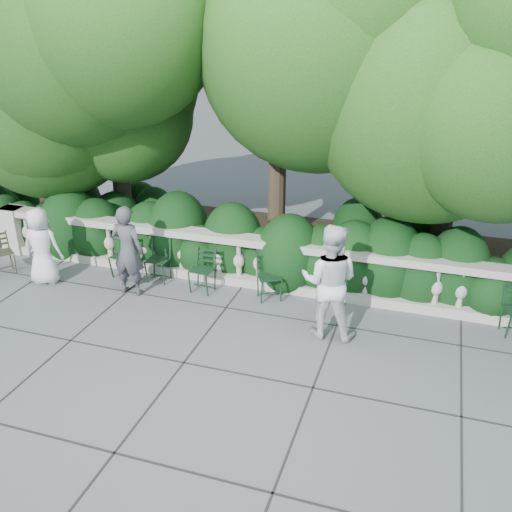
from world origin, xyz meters
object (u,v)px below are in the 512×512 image
(chair_a, at_px, (120,280))
(person_businessman, at_px, (42,246))
(person_woman_grey, at_px, (128,251))
(chair_b, at_px, (199,295))
(chair_d, at_px, (271,302))
(chair_c, at_px, (156,284))
(chair_weathered, at_px, (7,276))
(person_casual_man, at_px, (330,282))

(chair_a, xyz_separation_m, person_businessman, (-1.30, -0.53, 0.76))
(chair_a, height_order, person_businessman, person_businessman)
(person_businessman, relative_size, person_woman_grey, 0.89)
(person_woman_grey, bearing_deg, chair_b, -165.41)
(chair_d, bearing_deg, person_businessman, 157.33)
(chair_b, relative_size, chair_c, 1.00)
(chair_b, bearing_deg, person_businessman, -167.27)
(chair_a, distance_m, chair_b, 1.74)
(person_businessman, bearing_deg, chair_a, -166.10)
(chair_d, xyz_separation_m, person_businessman, (-4.40, -0.56, 0.76))
(chair_c, bearing_deg, chair_d, -1.56)
(chair_d, bearing_deg, chair_c, 149.45)
(chair_a, height_order, chair_c, same)
(chair_weathered, height_order, person_businessman, person_businessman)
(chair_b, bearing_deg, chair_d, 9.74)
(person_woman_grey, relative_size, person_casual_man, 0.89)
(chair_d, distance_m, person_businessman, 4.50)
(chair_c, distance_m, person_casual_man, 3.73)
(person_woman_grey, bearing_deg, chair_c, -119.38)
(chair_b, relative_size, chair_d, 1.00)
(chair_c, height_order, person_businessman, person_businessman)
(chair_a, xyz_separation_m, chair_weathered, (-2.24, -0.54, 0.00))
(chair_d, distance_m, person_casual_man, 1.70)
(chair_a, relative_size, chair_d, 1.00)
(chair_b, xyz_separation_m, chair_weathered, (-3.98, -0.44, 0.00))
(chair_weathered, xyz_separation_m, person_businessman, (0.95, 0.01, 0.76))
(chair_b, height_order, chair_d, same)
(chair_a, height_order, chair_weathered, same)
(chair_b, height_order, person_casual_man, person_casual_man)
(person_businessman, distance_m, person_woman_grey, 1.80)
(chair_a, bearing_deg, person_casual_man, 1.37)
(chair_weathered, xyz_separation_m, person_woman_grey, (2.74, 0.12, 0.86))
(chair_weathered, relative_size, person_businessman, 0.55)
(chair_b, distance_m, chair_c, 0.99)
(chair_b, relative_size, person_casual_man, 0.44)
(chair_d, xyz_separation_m, chair_weathered, (-5.35, -0.56, 0.00))
(chair_d, xyz_separation_m, person_casual_man, (1.18, -0.75, 0.96))
(chair_c, bearing_deg, chair_a, -176.95)
(chair_d, height_order, chair_weathered, same)
(chair_a, bearing_deg, person_woman_grey, -28.79)
(chair_c, relative_size, person_woman_grey, 0.49)
(chair_b, bearing_deg, person_casual_man, -9.21)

